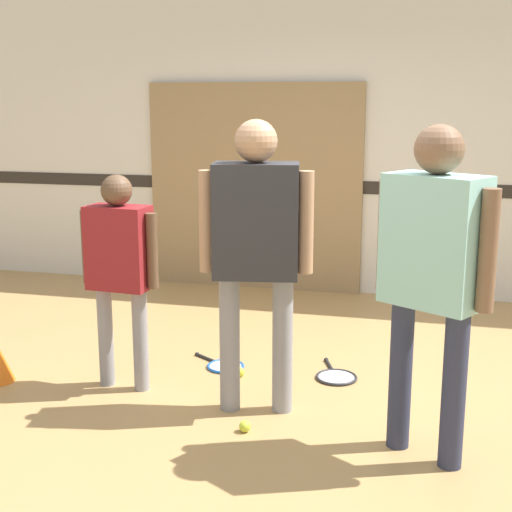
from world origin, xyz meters
The scene contains 10 objects.
ground_plane centered at (0.00, 0.00, 0.00)m, with size 16.00×16.00×0.00m, color tan.
wall_back centered at (0.00, 2.71, 1.60)m, with size 16.00×0.07×3.20m.
wall_panel centered at (-0.79, 2.65, 1.00)m, with size 2.10×0.05×1.99m.
person_instructor centered at (-0.08, -0.14, 1.07)m, with size 0.65×0.35×1.73m.
person_student_left centered at (-0.99, -0.01, 0.86)m, with size 0.53×0.24×1.39m.
person_student_right centered at (0.91, -0.49, 1.06)m, with size 0.57×0.47×1.72m.
racket_spare_on_floor centered at (-0.47, 0.48, 0.01)m, with size 0.47×0.37×0.03m.
racket_second_spare centered at (0.33, 0.47, 0.01)m, with size 0.36×0.50×0.03m.
tennis_ball_near_instructor centered at (-0.07, -0.45, 0.03)m, with size 0.07×0.07×0.07m, color #CCE038.
tennis_ball_by_spare_racket centered at (-0.31, 0.34, 0.03)m, with size 0.07×0.07×0.07m, color #CCE038.
Camera 1 is at (0.89, -4.03, 1.84)m, focal length 50.00 mm.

